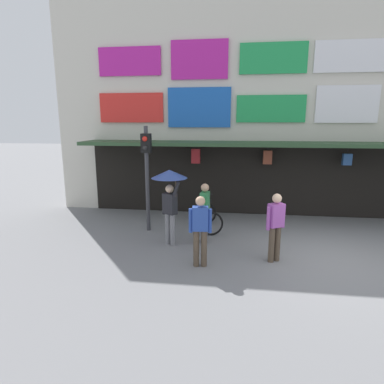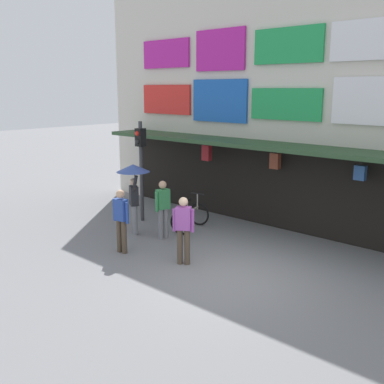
% 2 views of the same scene
% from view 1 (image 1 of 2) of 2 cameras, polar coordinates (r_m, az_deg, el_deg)
% --- Properties ---
extents(ground_plane, '(80.00, 80.00, 0.00)m').
position_cam_1_polar(ground_plane, '(8.68, 23.46, -11.21)').
color(ground_plane, slate).
extents(shopfront, '(18.00, 2.60, 8.00)m').
position_cam_1_polar(shopfront, '(12.47, 19.31, 14.61)').
color(shopfront, beige).
rests_on(shopfront, ground).
extents(traffic_light_near, '(0.28, 0.33, 3.20)m').
position_cam_1_polar(traffic_light_near, '(9.77, -8.03, 5.27)').
color(traffic_light_near, '#38383D').
rests_on(traffic_light_near, ground).
extents(bicycle_parked, '(0.98, 1.30, 1.05)m').
position_cam_1_polar(bicycle_parked, '(10.11, 2.90, -4.50)').
color(bicycle_parked, black).
rests_on(bicycle_parked, ground).
extents(pedestrian_with_umbrella, '(0.96, 0.96, 2.08)m').
position_cam_1_polar(pedestrian_with_umbrella, '(8.59, -4.00, 1.05)').
color(pedestrian_with_umbrella, gray).
rests_on(pedestrian_with_umbrella, ground).
extents(pedestrian_in_white, '(0.25, 0.53, 1.68)m').
position_cam_1_polar(pedestrian_in_white, '(8.89, 2.27, -3.15)').
color(pedestrian_in_white, gray).
rests_on(pedestrian_in_white, ground).
extents(pedestrian_in_yellow, '(0.46, 0.38, 1.68)m').
position_cam_1_polar(pedestrian_in_yellow, '(7.93, 14.56, -5.47)').
color(pedestrian_in_yellow, brown).
rests_on(pedestrian_in_yellow, ground).
extents(pedestrian_in_green, '(0.53, 0.25, 1.68)m').
position_cam_1_polar(pedestrian_in_green, '(7.42, 1.47, -6.28)').
color(pedestrian_in_green, brown).
rests_on(pedestrian_in_green, ground).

